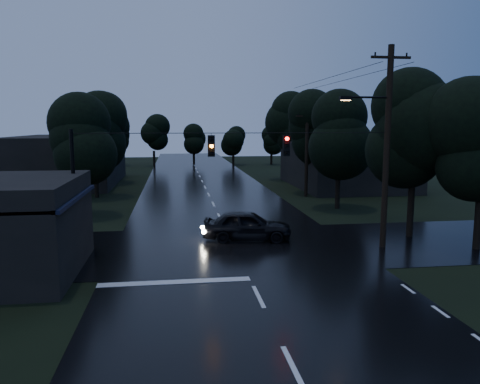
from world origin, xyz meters
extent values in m
plane|color=black|center=(0.00, 0.00, 0.00)|extent=(160.00, 160.00, 0.00)
cube|color=black|center=(0.00, 30.00, 0.00)|extent=(12.00, 120.00, 0.02)
cube|color=black|center=(0.00, 12.00, 0.00)|extent=(60.00, 9.00, 0.02)
cube|color=black|center=(-10.00, 9.00, 3.20)|extent=(6.00, 7.00, 0.12)
cube|color=black|center=(-7.00, 9.00, 3.20)|extent=(0.30, 7.00, 0.15)
cylinder|color=black|center=(-7.20, 6.00, 1.50)|extent=(0.10, 0.10, 3.00)
cylinder|color=black|center=(-7.20, 12.00, 1.50)|extent=(0.10, 0.10, 3.00)
cube|color=#FDC565|center=(-7.05, 7.50, 2.50)|extent=(0.06, 1.60, 0.50)
cube|color=#FDC565|center=(-7.05, 10.20, 2.50)|extent=(0.06, 1.20, 0.50)
cube|color=black|center=(14.00, 34.00, 2.20)|extent=(10.00, 14.00, 4.40)
cube|color=black|center=(-14.00, 40.00, 2.50)|extent=(10.00, 16.00, 5.00)
cylinder|color=black|center=(7.50, 11.00, 5.00)|extent=(0.30, 0.30, 10.00)
cube|color=black|center=(7.50, 11.00, 9.40)|extent=(2.00, 0.12, 0.12)
cylinder|color=black|center=(6.40, 11.00, 7.50)|extent=(2.20, 0.10, 0.10)
cube|color=black|center=(5.30, 11.00, 7.45)|extent=(0.60, 0.25, 0.18)
cube|color=#FFB266|center=(5.30, 11.00, 7.35)|extent=(0.45, 0.18, 0.03)
cylinder|color=black|center=(8.30, 28.00, 3.75)|extent=(0.30, 0.30, 7.50)
cube|color=black|center=(8.30, 28.00, 6.90)|extent=(2.00, 0.12, 0.12)
cylinder|color=black|center=(-7.50, 11.00, 3.00)|extent=(0.18, 0.18, 6.00)
cylinder|color=black|center=(0.00, 11.00, 5.80)|extent=(15.00, 0.03, 0.03)
cube|color=black|center=(-1.20, 11.00, 5.20)|extent=(0.32, 0.25, 1.00)
sphere|color=orange|center=(-1.20, 10.85, 5.20)|extent=(0.18, 0.18, 0.18)
cube|color=black|center=(2.40, 11.00, 5.20)|extent=(0.32, 0.25, 1.00)
sphere|color=#FF0C07|center=(2.40, 10.85, 5.20)|extent=(0.18, 0.18, 0.18)
cylinder|color=black|center=(10.00, 13.00, 1.40)|extent=(0.36, 0.36, 2.80)
sphere|color=black|center=(10.00, 13.00, 4.80)|extent=(4.48, 4.48, 4.48)
sphere|color=black|center=(10.00, 13.00, 6.00)|extent=(4.48, 4.48, 4.48)
sphere|color=black|center=(10.00, 13.00, 7.20)|extent=(4.48, 4.48, 4.48)
cylinder|color=black|center=(12.00, 10.00, 1.22)|extent=(0.36, 0.36, 2.45)
cylinder|color=black|center=(-9.00, 22.00, 1.22)|extent=(0.36, 0.36, 2.45)
sphere|color=black|center=(-9.00, 22.00, 4.20)|extent=(3.92, 3.92, 3.92)
sphere|color=black|center=(-9.00, 22.00, 5.25)|extent=(3.92, 3.92, 3.92)
sphere|color=black|center=(-9.00, 22.00, 6.30)|extent=(3.92, 3.92, 3.92)
cylinder|color=black|center=(-9.60, 30.00, 1.31)|extent=(0.36, 0.36, 2.62)
sphere|color=black|center=(-9.60, 30.00, 4.50)|extent=(4.20, 4.20, 4.20)
sphere|color=black|center=(-9.60, 30.00, 5.62)|extent=(4.20, 4.20, 4.20)
sphere|color=black|center=(-9.60, 30.00, 6.75)|extent=(4.20, 4.20, 4.20)
cylinder|color=black|center=(-10.20, 40.00, 1.40)|extent=(0.36, 0.36, 2.80)
sphere|color=black|center=(-10.20, 40.00, 4.80)|extent=(4.48, 4.48, 4.48)
sphere|color=black|center=(-10.20, 40.00, 6.00)|extent=(4.48, 4.48, 4.48)
sphere|color=black|center=(-10.20, 40.00, 7.20)|extent=(4.48, 4.48, 4.48)
cylinder|color=black|center=(9.00, 22.00, 1.31)|extent=(0.36, 0.36, 2.62)
sphere|color=black|center=(9.00, 22.00, 4.50)|extent=(4.20, 4.20, 4.20)
sphere|color=black|center=(9.00, 22.00, 5.62)|extent=(4.20, 4.20, 4.20)
sphere|color=black|center=(9.00, 22.00, 6.75)|extent=(4.20, 4.20, 4.20)
cylinder|color=black|center=(9.60, 30.00, 1.40)|extent=(0.36, 0.36, 2.80)
sphere|color=black|center=(9.60, 30.00, 4.80)|extent=(4.48, 4.48, 4.48)
sphere|color=black|center=(9.60, 30.00, 6.00)|extent=(4.48, 4.48, 4.48)
sphere|color=black|center=(9.60, 30.00, 7.20)|extent=(4.48, 4.48, 4.48)
cylinder|color=black|center=(10.20, 40.00, 1.49)|extent=(0.36, 0.36, 2.97)
sphere|color=black|center=(10.20, 40.00, 5.10)|extent=(4.76, 4.76, 4.76)
sphere|color=black|center=(10.20, 40.00, 6.38)|extent=(4.76, 4.76, 4.76)
sphere|color=black|center=(10.20, 40.00, 7.65)|extent=(4.76, 4.76, 4.76)
imported|color=black|center=(0.90, 13.43, 0.81)|extent=(4.97, 2.59, 1.61)
camera|label=1|loc=(-2.90, -10.96, 6.20)|focal=35.00mm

